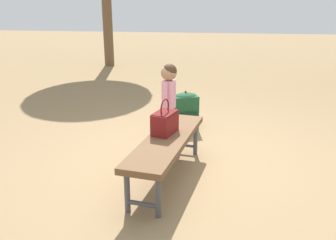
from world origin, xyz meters
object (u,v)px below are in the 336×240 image
at_px(park_bench, 167,143).
at_px(handbag, 165,122).
at_px(backpack_large, 185,110).
at_px(child_standing, 169,90).

relative_size(park_bench, handbag, 4.45).
bearing_deg(backpack_large, handbag, 178.64).
bearing_deg(handbag, child_standing, 7.24).
xyz_separation_m(child_standing, backpack_large, (0.45, -0.16, -0.39)).
height_order(child_standing, backpack_large, child_standing).
relative_size(park_bench, backpack_large, 2.90).
bearing_deg(handbag, park_bench, -160.99).
relative_size(handbag, child_standing, 0.36).
xyz_separation_m(park_bench, backpack_large, (1.58, 0.01, -0.11)).
distance_m(child_standing, backpack_large, 0.62).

